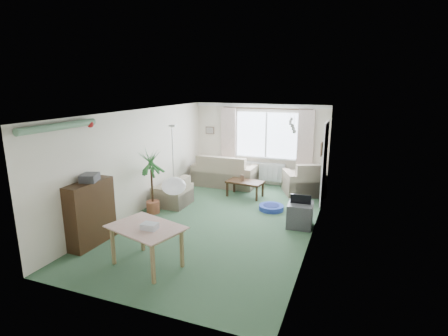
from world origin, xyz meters
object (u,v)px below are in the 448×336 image
(bookshelf, at_px, (90,213))
(armchair_corner, at_px, (304,178))
(dining_table, at_px, (147,247))
(houseplant, at_px, (152,182))
(coffee_table, at_px, (245,189))
(pet_bed, at_px, (271,208))
(sofa, at_px, (225,170))
(armchair_left, at_px, (172,191))
(tv_cube, at_px, (300,215))

(bookshelf, bearing_deg, armchair_corner, 55.94)
(dining_table, bearing_deg, houseplant, 120.26)
(dining_table, bearing_deg, coffee_table, 84.52)
(bookshelf, relative_size, pet_bed, 2.07)
(sofa, distance_m, pet_bed, 2.46)
(houseplant, bearing_deg, pet_bed, 24.94)
(armchair_corner, bearing_deg, coffee_table, 6.40)
(sofa, xyz_separation_m, bookshelf, (-0.94, -4.62, 0.15))
(houseplant, bearing_deg, sofa, 75.07)
(coffee_table, height_order, bookshelf, bookshelf)
(armchair_corner, relative_size, houseplant, 0.66)
(armchair_left, bearing_deg, pet_bed, 102.30)
(armchair_left, bearing_deg, dining_table, 21.51)
(armchair_left, distance_m, coffee_table, 1.97)
(armchair_left, relative_size, bookshelf, 0.68)
(sofa, distance_m, houseplant, 2.93)
(coffee_table, bearing_deg, tv_cube, -41.52)
(dining_table, distance_m, pet_bed, 3.58)
(armchair_corner, bearing_deg, dining_table, 45.77)
(bookshelf, bearing_deg, houseplant, 85.21)
(coffee_table, height_order, houseplant, houseplant)
(coffee_table, distance_m, houseplant, 2.61)
(sofa, xyz_separation_m, houseplant, (-0.75, -2.81, 0.30))
(houseplant, height_order, tv_cube, houseplant)
(sofa, relative_size, armchair_corner, 1.84)
(bookshelf, height_order, houseplant, houseplant)
(sofa, xyz_separation_m, pet_bed, (1.80, -1.63, -0.40))
(dining_table, height_order, tv_cube, dining_table)
(sofa, bearing_deg, tv_cube, 137.69)
(armchair_left, height_order, pet_bed, armchair_left)
(armchair_corner, xyz_separation_m, coffee_table, (-1.42, -0.83, -0.24))
(bookshelf, bearing_deg, pet_bed, 48.72)
(armchair_corner, xyz_separation_m, tv_cube, (0.29, -2.35, -0.19))
(bookshelf, bearing_deg, armchair_left, 83.40)
(sofa, height_order, armchair_left, sofa)
(armchair_corner, height_order, bookshelf, bookshelf)
(sofa, distance_m, armchair_corner, 2.31)
(coffee_table, height_order, pet_bed, coffee_table)
(houseplant, distance_m, tv_cube, 3.42)
(armchair_left, xyz_separation_m, tv_cube, (3.20, -0.23, -0.11))
(houseplant, relative_size, dining_table, 1.41)
(sofa, bearing_deg, dining_table, 95.80)
(armchair_left, bearing_deg, houseplant, -12.47)
(coffee_table, xyz_separation_m, pet_bed, (0.91, -0.77, -0.16))
(coffee_table, relative_size, pet_bed, 1.62)
(armchair_left, bearing_deg, armchair_corner, 126.20)
(dining_table, height_order, pet_bed, dining_table)
(tv_cube, bearing_deg, coffee_table, 135.33)
(sofa, xyz_separation_m, armchair_left, (-0.60, -2.14, -0.09))
(armchair_left, xyz_separation_m, bookshelf, (-0.34, -2.48, 0.24))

